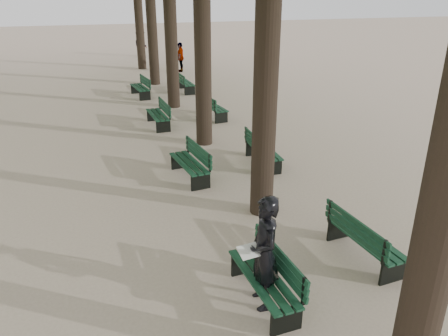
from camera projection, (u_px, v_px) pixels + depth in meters
name	position (u px, v px, depth m)	size (l,w,h in m)	color
ground	(245.00, 309.00, 7.05)	(120.00, 120.00, 0.00)	#BAA48D
bench_left_0	(264.00, 286.00, 7.15)	(0.67, 1.83, 0.92)	black
bench_left_1	(190.00, 169.00, 11.74)	(0.80, 1.86, 0.92)	black
bench_left_2	(158.00, 119.00, 16.15)	(0.67, 1.83, 0.92)	black
bench_left_3	(140.00, 91.00, 20.51)	(0.79, 1.86, 0.92)	black
bench_right_0	(364.00, 246.00, 8.25)	(0.71, 1.84, 0.92)	black
bench_right_1	(263.00, 156.00, 12.66)	(0.63, 1.82, 0.92)	black
bench_right_2	(213.00, 111.00, 17.20)	(0.79, 1.86, 0.92)	black
bench_right_3	(185.00, 86.00, 21.51)	(0.64, 1.82, 0.92)	black
man_with_map	(264.00, 253.00, 6.81)	(0.66, 0.80, 1.93)	black
pedestrian_c	(181.00, 57.00, 26.36)	(1.02, 0.35, 1.74)	#262628
pedestrian_b	(141.00, 43.00, 32.41)	(1.24, 0.38, 1.92)	#262628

